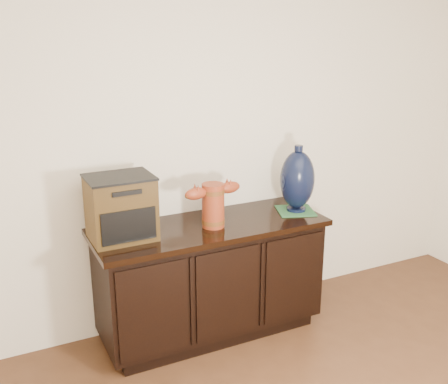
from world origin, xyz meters
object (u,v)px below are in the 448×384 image
spray_can (219,200)px  lamp_base (297,180)px  sideboard (210,278)px  terracotta_vessel (213,203)px  tv_radio (121,208)px

spray_can → lamp_base: bearing=-21.9°
sideboard → lamp_base: 0.85m
sideboard → terracotta_vessel: size_ratio=3.79×
terracotta_vessel → lamp_base: lamp_base is taller
terracotta_vessel → lamp_base: (0.61, 0.02, 0.06)m
tv_radio → terracotta_vessel: bearing=-7.1°
lamp_base → sideboard: bearing=177.4°
spray_can → sideboard: bearing=-131.1°
sideboard → spray_can: (0.14, 0.16, 0.46)m
sideboard → spray_can: 0.51m
tv_radio → spray_can: size_ratio=2.07×
sideboard → terracotta_vessel: terracotta_vessel is taller
sideboard → lamp_base: size_ratio=3.34×
sideboard → tv_radio: bearing=177.9°
sideboard → terracotta_vessel: (0.00, -0.04, 0.52)m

